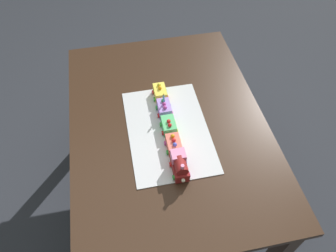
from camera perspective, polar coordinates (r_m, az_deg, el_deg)
name	(u,v)px	position (r m, az deg, el deg)	size (l,w,h in m)	color
ground_plane	(168,189)	(2.26, -0.01, -11.23)	(8.00, 8.00, 0.00)	#2D3038
dining_table	(168,134)	(1.73, -0.01, -1.44)	(1.40, 1.00, 0.74)	#382316
cake_board	(168,130)	(1.60, 0.00, -0.72)	(0.60, 0.40, 0.00)	silver
cake_locomotive	(180,165)	(1.43, 2.12, -7.03)	(0.14, 0.08, 0.12)	maroon
cake_car_hopper_coral	(174,144)	(1.51, 1.02, -3.31)	(0.10, 0.08, 0.07)	#F27260
cake_car_gondola_mint_green	(169,126)	(1.58, 0.13, 0.08)	(0.10, 0.08, 0.07)	#59CC7A
cake_car_caboose_lavender	(164,108)	(1.66, -0.69, 3.22)	(0.10, 0.08, 0.07)	#AD84E0
cake_car_flatbed_lemon	(160,92)	(1.74, -1.45, 6.05)	(0.10, 0.08, 0.07)	#F4E04C
birthday_candle	(164,98)	(1.61, -0.77, 5.12)	(0.01, 0.01, 0.06)	#4CA5E5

